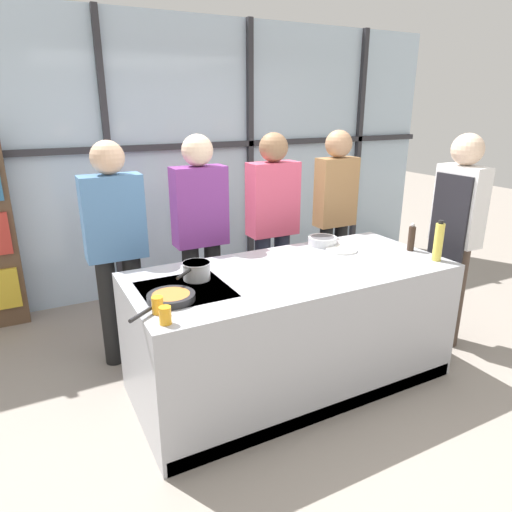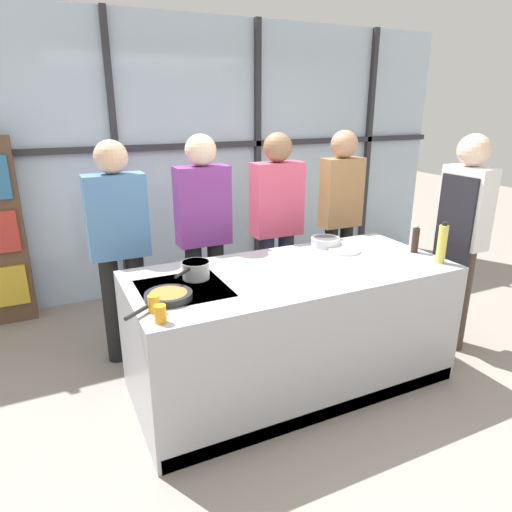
{
  "view_description": "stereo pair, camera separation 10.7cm",
  "coord_description": "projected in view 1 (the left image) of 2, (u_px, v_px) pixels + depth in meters",
  "views": [
    {
      "loc": [
        -1.58,
        -2.48,
        1.96
      ],
      "look_at": [
        -0.23,
        0.1,
        0.98
      ],
      "focal_mm": 32.0,
      "sensor_mm": 36.0,
      "label": 1
    },
    {
      "loc": [
        -1.49,
        -2.53,
        1.96
      ],
      "look_at": [
        -0.23,
        0.1,
        0.98
      ],
      "focal_mm": 32.0,
      "sensor_mm": 36.0,
      "label": 2
    }
  ],
  "objects": [
    {
      "name": "oil_bottle",
      "position": [
        438.0,
        242.0,
        3.25
      ],
      "size": [
        0.06,
        0.06,
        0.3
      ],
      "color": "#E0CC4C",
      "rests_on": "demo_island"
    },
    {
      "name": "back_window_wall",
      "position": [
        183.0,
        159.0,
        4.8
      ],
      "size": [
        6.4,
        0.1,
        2.8
      ],
      "color": "silver",
      "rests_on": "ground_plane"
    },
    {
      "name": "chef",
      "position": [
        456.0,
        227.0,
        3.67
      ],
      "size": [
        0.24,
        0.39,
        1.75
      ],
      "rotation": [
        0.0,
        0.0,
        1.57
      ],
      "color": "#47382D",
      "rests_on": "ground_plane"
    },
    {
      "name": "saucepan",
      "position": [
        196.0,
        270.0,
        2.92
      ],
      "size": [
        0.28,
        0.26,
        0.11
      ],
      "color": "silver",
      "rests_on": "demo_island"
    },
    {
      "name": "spectator_center_right",
      "position": [
        273.0,
        220.0,
        3.97
      ],
      "size": [
        0.44,
        0.24,
        1.74
      ],
      "rotation": [
        0.0,
        0.0,
        3.14
      ],
      "color": "#232838",
      "rests_on": "ground_plane"
    },
    {
      "name": "frying_pan",
      "position": [
        170.0,
        297.0,
        2.61
      ],
      "size": [
        0.43,
        0.37,
        0.04
      ],
      "color": "#232326",
      "rests_on": "demo_island"
    },
    {
      "name": "spectator_center_left",
      "position": [
        200.0,
        229.0,
        3.67
      ],
      "size": [
        0.43,
        0.24,
        1.74
      ],
      "rotation": [
        0.0,
        0.0,
        3.14
      ],
      "color": "black",
      "rests_on": "ground_plane"
    },
    {
      "name": "white_plate",
      "position": [
        342.0,
        250.0,
        3.51
      ],
      "size": [
        0.24,
        0.24,
        0.01
      ],
      "primitive_type": "cylinder",
      "color": "white",
      "rests_on": "demo_island"
    },
    {
      "name": "juice_glass_far",
      "position": [
        158.0,
        305.0,
        2.45
      ],
      "size": [
        0.06,
        0.06,
        0.1
      ],
      "primitive_type": "cylinder",
      "color": "orange",
      "rests_on": "demo_island"
    },
    {
      "name": "ground_plane",
      "position": [
        290.0,
        380.0,
        3.4
      ],
      "size": [
        18.0,
        18.0,
        0.0
      ],
      "primitive_type": "plane",
      "color": "gray"
    },
    {
      "name": "pepper_grinder",
      "position": [
        411.0,
        238.0,
        3.49
      ],
      "size": [
        0.05,
        0.05,
        0.22
      ],
      "color": "#332319",
      "rests_on": "demo_island"
    },
    {
      "name": "spectator_far_right",
      "position": [
        335.0,
        209.0,
        4.25
      ],
      "size": [
        0.38,
        0.24,
        1.74
      ],
      "rotation": [
        0.0,
        0.0,
        3.14
      ],
      "color": "black",
      "rests_on": "ground_plane"
    },
    {
      "name": "demo_island",
      "position": [
        291.0,
        327.0,
        3.26
      ],
      "size": [
        2.23,
        0.99,
        0.88
      ],
      "color": "#A8AAB2",
      "rests_on": "ground_plane"
    },
    {
      "name": "mixing_bowl",
      "position": [
        322.0,
        241.0,
        3.64
      ],
      "size": [
        0.23,
        0.23,
        0.07
      ],
      "color": "silver",
      "rests_on": "demo_island"
    },
    {
      "name": "spectator_far_left",
      "position": [
        116.0,
        242.0,
        3.38
      ],
      "size": [
        0.44,
        0.24,
        1.72
      ],
      "rotation": [
        0.0,
        0.0,
        3.14
      ],
      "color": "black",
      "rests_on": "ground_plane"
    },
    {
      "name": "juice_glass_near",
      "position": [
        165.0,
        315.0,
        2.33
      ],
      "size": [
        0.06,
        0.06,
        0.1
      ],
      "primitive_type": "cylinder",
      "color": "orange",
      "rests_on": "demo_island"
    }
  ]
}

